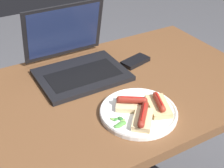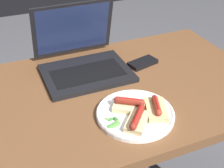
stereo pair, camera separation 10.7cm
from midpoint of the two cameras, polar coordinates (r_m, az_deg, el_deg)
desk at (r=1.21m, az=2.90°, el=-4.78°), size 1.14×0.70×0.77m
laptop at (r=1.24m, az=-2.95°, el=4.35°), size 0.34×0.31×0.25m
plate at (r=1.02m, az=7.30°, el=-5.50°), size 0.26×0.26×0.02m
sausage_toast_left at (r=1.02m, az=6.13°, el=-3.85°), size 0.12×0.12×0.04m
sausage_toast_middle at (r=0.97m, az=7.81°, el=-6.61°), size 0.11×0.12×0.04m
sausage_toast_right at (r=1.02m, az=11.06°, el=-4.50°), size 0.10×0.13×0.04m
salad_pile at (r=0.97m, az=3.57°, el=-7.23°), size 0.05×0.06×0.01m
external_drive at (r=1.31m, az=7.97°, el=3.79°), size 0.13×0.09×0.02m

